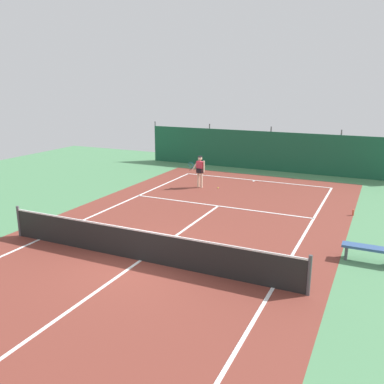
% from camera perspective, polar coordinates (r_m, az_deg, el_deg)
% --- Properties ---
extents(ground_plane, '(36.00, 36.00, 0.00)m').
position_cam_1_polar(ground_plane, '(12.96, -7.04, -9.33)').
color(ground_plane, '#4C8456').
extents(court_surface, '(11.02, 26.60, 0.01)m').
position_cam_1_polar(court_surface, '(12.96, -7.04, -9.32)').
color(court_surface, brown).
rests_on(court_surface, ground).
extents(tennis_net, '(10.12, 0.10, 1.10)m').
position_cam_1_polar(tennis_net, '(12.76, -7.12, -7.24)').
color(tennis_net, black).
rests_on(tennis_net, ground).
extents(back_fence, '(16.30, 0.98, 2.70)m').
position_cam_1_polar(back_fence, '(26.57, 10.86, 4.53)').
color(back_fence, '#195138').
rests_on(back_fence, ground).
extents(tennis_player, '(0.77, 0.72, 1.64)m').
position_cam_1_polar(tennis_player, '(21.36, 1.07, 3.14)').
color(tennis_player, beige).
rests_on(tennis_player, ground).
extents(tennis_ball_near_player, '(0.07, 0.07, 0.07)m').
position_cam_1_polar(tennis_ball_near_player, '(21.38, 3.60, 0.57)').
color(tennis_ball_near_player, '#CCDB33').
rests_on(tennis_ball_near_player, ground).
extents(parked_car, '(2.25, 4.32, 1.68)m').
position_cam_1_polar(parked_car, '(28.76, 11.80, 5.60)').
color(parked_car, silver).
rests_on(parked_car, ground).
extents(courtside_bench, '(1.60, 0.40, 0.49)m').
position_cam_1_polar(courtside_bench, '(13.72, 23.21, -7.38)').
color(courtside_bench, '#335184').
rests_on(courtside_bench, ground).
extents(water_bottle, '(0.08, 0.08, 0.24)m').
position_cam_1_polar(water_bottle, '(18.25, 21.25, -2.64)').
color(water_bottle, '#D84C38').
rests_on(water_bottle, ground).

